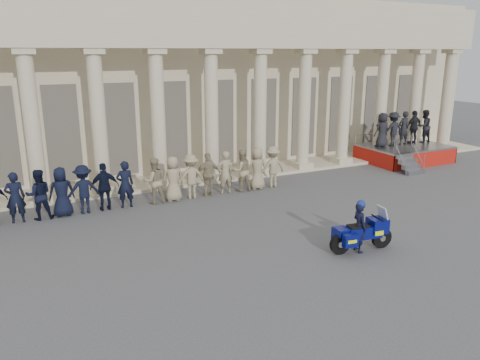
% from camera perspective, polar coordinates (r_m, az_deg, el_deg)
% --- Properties ---
extents(ground, '(90.00, 90.00, 0.00)m').
position_cam_1_polar(ground, '(15.63, 3.65, -7.81)').
color(ground, '#49494C').
rests_on(ground, ground).
extents(building, '(40.00, 12.50, 9.00)m').
position_cam_1_polar(building, '(28.18, -11.44, 11.78)').
color(building, '#C6B694').
rests_on(building, ground).
extents(officer_rank, '(16.94, 0.73, 1.93)m').
position_cam_1_polar(officer_rank, '(19.32, -16.08, -0.79)').
color(officer_rank, black).
rests_on(officer_rank, ground).
extents(reviewing_stand, '(4.69, 4.39, 2.87)m').
position_cam_1_polar(reviewing_stand, '(28.49, 19.37, 5.30)').
color(reviewing_stand, gray).
rests_on(reviewing_stand, ground).
extents(motorcycle, '(2.21, 0.96, 1.42)m').
position_cam_1_polar(motorcycle, '(15.38, 14.68, -6.21)').
color(motorcycle, black).
rests_on(motorcycle, ground).
extents(rider, '(0.45, 0.63, 1.71)m').
position_cam_1_polar(rider, '(15.23, 14.36, -5.45)').
color(rider, black).
rests_on(rider, ground).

